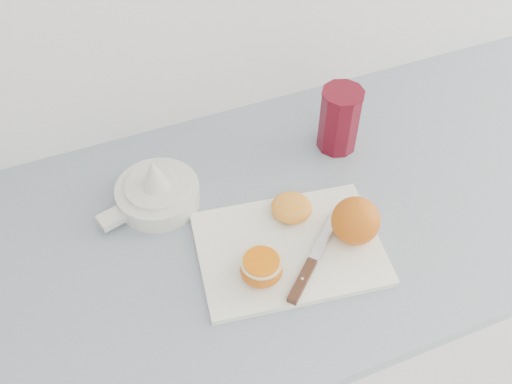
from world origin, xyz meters
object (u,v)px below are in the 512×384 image
citrus_juicer (157,191)px  red_tumbler (339,121)px  counter (292,323)px  cutting_board (289,248)px  half_orange (261,268)px

citrus_juicer → red_tumbler: 0.37m
counter → cutting_board: cutting_board is taller
counter → citrus_juicer: bearing=156.2°
cutting_board → half_orange: 0.08m
half_orange → red_tumbler: (0.26, 0.24, 0.03)m
counter → half_orange: bearing=-138.0°
counter → half_orange: 0.51m
cutting_board → red_tumbler: size_ratio=2.31×
counter → citrus_juicer: 0.54m
cutting_board → counter: bearing=51.8°
half_orange → citrus_juicer: bearing=116.2°
half_orange → red_tumbler: 0.36m
red_tumbler → citrus_juicer: bearing=-178.0°
counter → cutting_board: size_ratio=7.54×
cutting_board → half_orange: half_orange is taller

